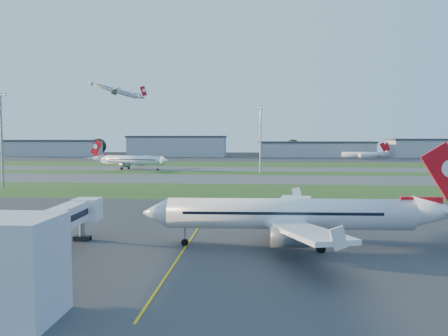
# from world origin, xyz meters

# --- Properties ---
(ground) EXTENTS (700.00, 700.00, 0.00)m
(ground) POSITION_xyz_m (0.00, 0.00, 0.00)
(ground) COLOR black
(ground) RESTS_ON ground
(apron_near) EXTENTS (300.00, 70.00, 0.01)m
(apron_near) POSITION_xyz_m (0.00, 0.00, 0.01)
(apron_near) COLOR #333335
(apron_near) RESTS_ON ground
(grass_strip_a) EXTENTS (300.00, 34.00, 0.01)m
(grass_strip_a) POSITION_xyz_m (0.00, 52.00, 0.01)
(grass_strip_a) COLOR #2F551C
(grass_strip_a) RESTS_ON ground
(taxiway_a) EXTENTS (300.00, 32.00, 0.01)m
(taxiway_a) POSITION_xyz_m (0.00, 85.00, 0.01)
(taxiway_a) COLOR #515154
(taxiway_a) RESTS_ON ground
(grass_strip_b) EXTENTS (300.00, 18.00, 0.01)m
(grass_strip_b) POSITION_xyz_m (0.00, 110.00, 0.01)
(grass_strip_b) COLOR #2F551C
(grass_strip_b) RESTS_ON ground
(taxiway_b) EXTENTS (300.00, 26.00, 0.01)m
(taxiway_b) POSITION_xyz_m (0.00, 132.00, 0.01)
(taxiway_b) COLOR #515154
(taxiway_b) RESTS_ON ground
(grass_strip_c) EXTENTS (300.00, 40.00, 0.01)m
(grass_strip_c) POSITION_xyz_m (0.00, 165.00, 0.01)
(grass_strip_c) COLOR #2F551C
(grass_strip_c) RESTS_ON ground
(apron_far) EXTENTS (400.00, 80.00, 0.01)m
(apron_far) POSITION_xyz_m (0.00, 225.00, 0.01)
(apron_far) COLOR #333335
(apron_far) RESTS_ON ground
(yellow_line) EXTENTS (0.25, 60.00, 0.02)m
(yellow_line) POSITION_xyz_m (5.00, 0.00, 0.00)
(yellow_line) COLOR gold
(yellow_line) RESTS_ON ground
(jet_bridge) EXTENTS (4.20, 26.90, 6.20)m
(jet_bridge) POSITION_xyz_m (-9.81, -15.24, 4.01)
(jet_bridge) COLOR silver
(jet_bridge) RESTS_ON ground
(airliner_parked) EXTENTS (38.12, 32.33, 11.89)m
(airliner_parked) POSITION_xyz_m (18.43, -5.78, 4.18)
(airliner_parked) COLOR white
(airliner_parked) RESTS_ON ground
(airliner_taxiing) EXTENTS (36.05, 30.42, 11.66)m
(airliner_taxiing) POSITION_xyz_m (-40.83, 124.27, 4.09)
(airliner_taxiing) COLOR white
(airliner_taxiing) RESTS_ON ground
(airliner_departing) EXTENTS (33.79, 28.49, 10.90)m
(airliner_departing) POSITION_xyz_m (-79.68, 222.06, 44.91)
(airliner_departing) COLOR white
(mini_jet_near) EXTENTS (23.85, 18.65, 9.48)m
(mini_jet_near) POSITION_xyz_m (86.92, 219.63, 3.28)
(mini_jet_near) COLOR white
(mini_jet_near) RESTS_ON ground
(mini_jet_far) EXTENTS (28.64, 4.46, 9.48)m
(mini_jet_far) POSITION_xyz_m (80.54, 221.92, 3.28)
(mini_jet_far) COLOR white
(mini_jet_far) RESTS_ON ground
(light_mast_west) EXTENTS (3.20, 0.70, 25.80)m
(light_mast_west) POSITION_xyz_m (-55.00, 52.00, 14.81)
(light_mast_west) COLOR gray
(light_mast_west) RESTS_ON ground
(light_mast_centre) EXTENTS (3.20, 0.70, 25.80)m
(light_mast_centre) POSITION_xyz_m (15.00, 108.00, 14.81)
(light_mast_centre) COLOR gray
(light_mast_centre) RESTS_ON ground
(hangar_far_west) EXTENTS (91.80, 23.00, 12.20)m
(hangar_far_west) POSITION_xyz_m (-150.00, 255.00, 6.14)
(hangar_far_west) COLOR #A4A7AC
(hangar_far_west) RESTS_ON ground
(hangar_west) EXTENTS (71.40, 23.00, 15.20)m
(hangar_west) POSITION_xyz_m (-45.00, 255.00, 7.64)
(hangar_west) COLOR #A4A7AC
(hangar_west) RESTS_ON ground
(hangar_east) EXTENTS (81.60, 23.00, 11.20)m
(hangar_east) POSITION_xyz_m (55.00, 255.00, 5.64)
(hangar_east) COLOR #A4A7AC
(hangar_east) RESTS_ON ground
(tree_west) EXTENTS (12.10, 12.10, 13.20)m
(tree_west) POSITION_xyz_m (-110.00, 270.00, 7.14)
(tree_west) COLOR black
(tree_west) RESTS_ON ground
(tree_mid_west) EXTENTS (9.90, 9.90, 10.80)m
(tree_mid_west) POSITION_xyz_m (-20.00, 266.00, 5.84)
(tree_mid_west) COLOR black
(tree_mid_west) RESTS_ON ground
(tree_mid_east) EXTENTS (11.55, 11.55, 12.60)m
(tree_mid_east) POSITION_xyz_m (40.00, 269.00, 6.81)
(tree_mid_east) COLOR black
(tree_mid_east) RESTS_ON ground
(tree_east) EXTENTS (10.45, 10.45, 11.40)m
(tree_east) POSITION_xyz_m (115.00, 267.00, 6.16)
(tree_east) COLOR black
(tree_east) RESTS_ON ground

